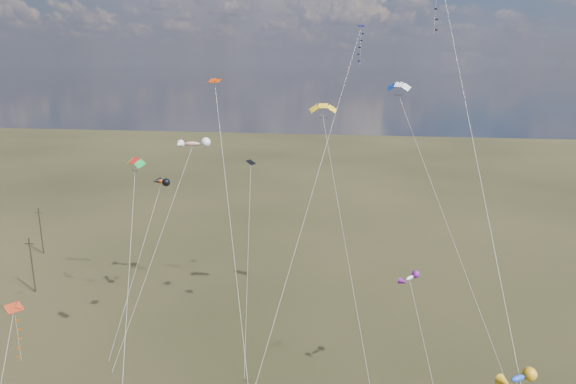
# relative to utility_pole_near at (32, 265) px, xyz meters

# --- Properties ---
(utility_pole_near) EXTENTS (1.40, 0.20, 8.00)m
(utility_pole_near) POSITION_rel_utility_pole_near_xyz_m (0.00, 0.00, 0.00)
(utility_pole_near) COLOR black
(utility_pole_near) RESTS_ON ground
(utility_pole_far) EXTENTS (1.40, 0.20, 8.00)m
(utility_pole_far) POSITION_rel_utility_pole_near_xyz_m (-8.00, 14.00, 0.00)
(utility_pole_far) COLOR black
(utility_pole_far) RESTS_ON ground
(diamond_black_high) EXTENTS (6.76, 27.93, 39.16)m
(diamond_black_high) POSITION_rel_utility_pole_near_xyz_m (51.06, -18.66, 29.49)
(diamond_black_high) COLOR black
(diamond_black_high) RESTS_ON ground
(diamond_navy_tall) EXTENTS (9.26, 26.83, 35.38)m
(diamond_navy_tall) POSITION_rel_utility_pole_near_xyz_m (43.69, -5.94, 26.06)
(diamond_navy_tall) COLOR #0D0A4D
(diamond_navy_tall) RESTS_ON ground
(diamond_black_mid) EXTENTS (2.07, 11.83, 20.73)m
(diamond_black_mid) POSITION_rel_utility_pole_near_xyz_m (33.01, -7.67, 11.26)
(diamond_black_mid) COLOR black
(diamond_black_mid) RESTS_ON ground
(diamond_red_low) EXTENTS (1.71, 8.84, 13.39)m
(diamond_red_low) POSITION_rel_utility_pole_near_xyz_m (19.17, -28.67, 6.60)
(diamond_red_low) COLOR #B33215
(diamond_red_low) RESTS_ON ground
(diamond_orange_center) EXTENTS (8.10, 17.64, 30.13)m
(diamond_orange_center) POSITION_rel_utility_pole_near_xyz_m (34.49, -21.89, 17.41)
(diamond_orange_center) COLOR #DC3900
(diamond_orange_center) RESTS_ON ground
(parafoil_yellow) EXTENTS (8.31, 18.34, 27.57)m
(parafoil_yellow) POSITION_rel_utility_pole_near_xyz_m (40.74, -4.14, 22.69)
(parafoil_yellow) COLOR yellow
(parafoil_yellow) RESTS_ON ground
(parafoil_blue_white) EXTENTS (12.96, 14.88, 29.81)m
(parafoil_blue_white) POSITION_rel_utility_pole_near_xyz_m (48.82, -3.78, 24.95)
(parafoil_blue_white) COLOR #0D35AB
(parafoil_blue_white) RESTS_ON ground
(parafoil_tricolor) EXTENTS (6.87, 20.33, 23.33)m
(parafoil_tricolor) POSITION_rel_utility_pole_near_xyz_m (24.58, -17.36, 18.53)
(parafoil_tricolor) COLOR yellow
(parafoil_tricolor) RESTS_ON ground
(novelty_orange_black) EXTENTS (3.72, 12.82, 18.09)m
(novelty_orange_black) POSITION_rel_utility_pole_near_xyz_m (21.20, -3.52, 13.39)
(novelty_orange_black) COLOR #EE5212
(novelty_orange_black) RESTS_ON ground
(novelty_white_purple) EXTENTS (4.32, 8.07, 12.66)m
(novelty_white_purple) POSITION_rel_utility_pole_near_xyz_m (49.95, -15.89, 8.10)
(novelty_white_purple) COLOR white
(novelty_white_purple) RESTS_ON ground
(novelty_redwhite_stripe) EXTENTS (5.80, 18.50, 22.34)m
(novelty_redwhite_stripe) POSITION_rel_utility_pole_near_xyz_m (23.95, 0.48, 17.48)
(novelty_redwhite_stripe) COLOR red
(novelty_redwhite_stripe) RESTS_ON ground
(novelty_blue_yellow) EXTENTS (6.78, 9.80, 14.90)m
(novelty_blue_yellow) POSITION_rel_utility_pole_near_xyz_m (54.22, -34.22, 10.28)
(novelty_blue_yellow) COLOR blue
(novelty_blue_yellow) RESTS_ON ground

